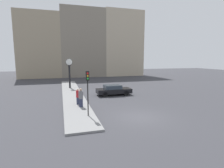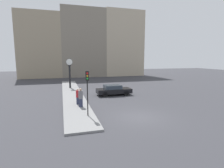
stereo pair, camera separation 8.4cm
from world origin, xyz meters
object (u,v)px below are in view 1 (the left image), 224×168
(pedestrian_red_top, at_px, (78,97))
(traffic_light_near, at_px, (88,84))
(pedestrian_grey_jacket, at_px, (81,98))
(sedan_car, at_px, (113,90))
(street_clock, at_px, (69,73))

(pedestrian_red_top, bearing_deg, traffic_light_near, -83.50)
(pedestrian_grey_jacket, bearing_deg, pedestrian_red_top, 99.07)
(sedan_car, relative_size, traffic_light_near, 1.24)
(sedan_car, bearing_deg, pedestrian_grey_jacket, -133.70)
(pedestrian_grey_jacket, xyz_separation_m, pedestrian_red_top, (-0.17, 1.08, -0.10))
(sedan_car, distance_m, traffic_light_near, 9.28)
(traffic_light_near, distance_m, pedestrian_red_top, 4.32)
(street_clock, height_order, pedestrian_grey_jacket, street_clock)
(sedan_car, distance_m, pedestrian_red_top, 6.35)
(street_clock, relative_size, pedestrian_grey_jacket, 2.54)
(street_clock, distance_m, pedestrian_red_top, 10.67)
(traffic_light_near, height_order, pedestrian_red_top, traffic_light_near)
(traffic_light_near, bearing_deg, street_clock, 92.85)
(pedestrian_grey_jacket, height_order, pedestrian_red_top, pedestrian_grey_jacket)
(sedan_car, relative_size, pedestrian_red_top, 2.82)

